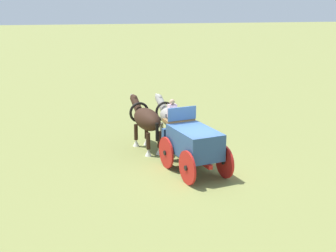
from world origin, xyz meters
name	(u,v)px	position (x,y,z in m)	size (l,w,h in m)	color
ground_plane	(194,172)	(0.00, 0.00, 0.00)	(220.00, 220.00, 0.00)	olive
show_wagon	(193,143)	(0.14, 0.04, 1.22)	(5.47, 2.40, 2.75)	#2D4C7A
draft_horse_near	(146,120)	(3.29, 1.45, 1.42)	(3.18, 1.45, 2.29)	#331E14
draft_horse_off	(172,118)	(3.59, 0.19, 1.34)	(3.15, 1.41, 2.21)	#9E998E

